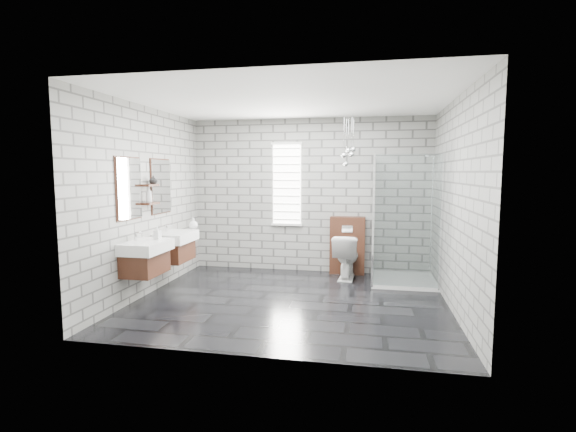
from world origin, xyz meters
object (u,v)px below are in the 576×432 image
(shower_enclosure, at_px, (398,252))
(toilet, at_px, (346,256))
(vanity_right, at_px, (173,238))
(vanity_left, at_px, (143,248))
(cistern_panel, at_px, (347,245))

(shower_enclosure, height_order, toilet, shower_enclosure)
(toilet, bearing_deg, vanity_right, 24.90)
(vanity_left, height_order, cistern_panel, vanity_left)
(toilet, bearing_deg, shower_enclosure, 169.15)
(vanity_left, relative_size, vanity_right, 1.00)
(cistern_panel, bearing_deg, toilet, -90.00)
(vanity_right, bearing_deg, shower_enclosure, 13.27)
(vanity_left, bearing_deg, cistern_panel, 40.14)
(vanity_left, xyz_separation_m, shower_enclosure, (3.41, 1.67, -0.25))
(vanity_left, bearing_deg, vanity_right, 90.00)
(shower_enclosure, xyz_separation_m, toilet, (-0.81, 0.21, -0.14))
(vanity_left, relative_size, toilet, 2.14)
(toilet, bearing_deg, vanity_left, 39.51)
(shower_enclosure, bearing_deg, vanity_left, -153.87)
(shower_enclosure, bearing_deg, toilet, 165.57)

